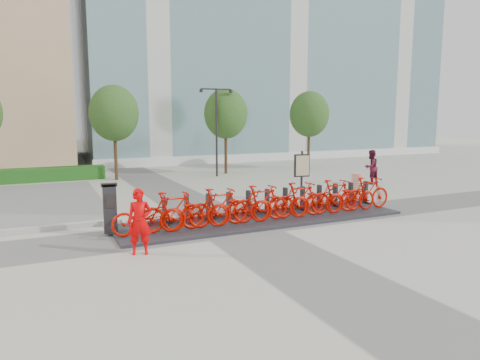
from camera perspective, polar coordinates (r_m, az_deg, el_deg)
name	(u,v)px	position (r m, az deg, el deg)	size (l,w,h in m)	color
ground	(231,227)	(13.30, -1.15, -6.22)	(120.00, 120.00, 0.00)	#A4A499
glass_building	(254,27)	(43.27, 1.85, 19.77)	(32.00, 16.00, 24.00)	slate
hedge_b	(46,174)	(25.14, -24.48, 0.69)	(6.00, 1.20, 0.70)	#183C15
tree_1	(114,113)	(24.06, -16.45, 8.52)	(2.60, 2.60, 5.10)	#462C1A
tree_2	(226,114)	(25.88, -1.93, 8.80)	(2.60, 2.60, 5.10)	#462C1A
tree_3	(309,114)	(28.79, 9.24, 8.64)	(2.60, 2.60, 5.10)	#462C1A
streetlamp	(217,122)	(24.57, -3.15, 7.77)	(2.00, 0.20, 5.00)	black
dock_pad	(264,219)	(14.11, 3.19, -5.22)	(9.60, 2.40, 0.08)	#27282D
dock_rail_posts	(268,202)	(14.62, 3.77, -2.89)	(8.74, 0.50, 0.85)	#232327
bike_0	(148,216)	(12.31, -12.21, -4.68)	(0.70, 2.01, 1.06)	#B70C00
bike_1	(172,211)	(12.47, -8.99, -4.15)	(0.55, 1.95, 1.17)	#B70C00
bike_2	(196,211)	(12.70, -5.86, -4.14)	(0.70, 2.01, 1.06)	#B70C00
bike_3	(219,207)	(12.93, -2.85, -3.62)	(0.55, 1.95, 1.17)	#B70C00
bike_4	(240,207)	(13.23, 0.04, -3.59)	(0.70, 2.01, 1.06)	#B70C00
bike_5	(261,203)	(13.54, 2.80, -3.08)	(0.55, 1.95, 1.17)	#B70C00
bike_6	(281,203)	(13.89, 5.43, -3.06)	(0.70, 2.01, 1.06)	#B70C00
bike_7	(299,199)	(14.26, 7.92, -2.58)	(0.55, 1.95, 1.17)	#B70C00
bike_8	(317,199)	(14.67, 10.28, -2.56)	(0.70, 2.01, 1.06)	#B70C00
bike_9	(335,196)	(15.08, 12.51, -2.10)	(0.55, 1.95, 1.17)	#B70C00
bike_10	(351,196)	(15.54, 14.61, -2.09)	(0.70, 2.01, 1.06)	#B70C00
bike_11	(367,193)	(16.00, 16.60, -1.67)	(0.55, 1.95, 1.17)	#B70C00
kiosk	(110,208)	(12.72, -16.94, -3.64)	(0.50, 0.43, 1.46)	#232327
worker_red	(140,222)	(10.76, -13.23, -5.43)	(0.60, 0.39, 1.64)	#E00003
pedestrian	(371,167)	(22.69, 17.06, 1.66)	(0.85, 0.66, 1.74)	#521227
construction_barrel	(357,185)	(18.93, 15.39, -0.65)	(0.52, 0.52, 1.00)	#F13402
map_sign	(302,168)	(17.48, 8.25, 1.64)	(0.67, 0.19, 2.03)	black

